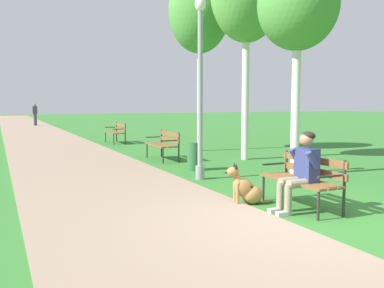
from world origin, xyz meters
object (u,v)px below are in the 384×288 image
(park_bench_near, at_px, (304,176))
(birch_tree_second, at_px, (298,6))
(park_bench_mid, at_px, (164,143))
(dog_shepherd, at_px, (246,189))
(park_bench_far, at_px, (116,131))
(person_seated_on_near_bench, at_px, (301,168))
(lamp_post_near, at_px, (200,86))
(pedestrian_distant, at_px, (35,114))
(birch_tree_fourth, at_px, (199,11))
(litter_bin, at_px, (194,156))

(park_bench_near, relative_size, birch_tree_second, 0.31)
(park_bench_mid, relative_size, dog_shepherd, 1.81)
(park_bench_near, distance_m, park_bench_far, 12.01)
(park_bench_near, distance_m, person_seated_on_near_bench, 0.32)
(lamp_post_near, distance_m, pedestrian_distant, 24.26)
(birch_tree_fourth, bearing_deg, park_bench_mid, -139.42)
(dog_shepherd, height_order, litter_bin, dog_shepherd)
(person_seated_on_near_bench, bearing_deg, lamp_post_near, 93.41)
(person_seated_on_near_bench, xyz_separation_m, pedestrian_distant, (-1.68, 27.36, 0.16))
(park_bench_near, height_order, pedestrian_distant, pedestrian_distant)
(park_bench_far, bearing_deg, birch_tree_second, -79.76)
(birch_tree_fourth, bearing_deg, litter_bin, -117.38)
(litter_bin, xyz_separation_m, pedestrian_distant, (-1.91, 22.99, 0.49))
(dog_shepherd, relative_size, pedestrian_distant, 0.50)
(birch_tree_fourth, relative_size, litter_bin, 8.92)
(birch_tree_second, distance_m, pedestrian_distant, 25.12)
(park_bench_far, relative_size, dog_shepherd, 1.81)
(park_bench_mid, relative_size, pedestrian_distant, 0.91)
(birch_tree_fourth, height_order, litter_bin, birch_tree_fourth)
(park_bench_far, distance_m, birch_tree_fourth, 6.17)
(person_seated_on_near_bench, distance_m, lamp_post_near, 3.46)
(park_bench_mid, xyz_separation_m, birch_tree_fourth, (1.97, 1.69, 4.28))
(lamp_post_near, height_order, litter_bin, lamp_post_near)
(park_bench_mid, bearing_deg, park_bench_far, 89.37)
(lamp_post_near, bearing_deg, birch_tree_second, -12.24)
(park_bench_mid, height_order, birch_tree_second, birch_tree_second)
(dog_shepherd, bearing_deg, person_seated_on_near_bench, -55.69)
(person_seated_on_near_bench, xyz_separation_m, birch_tree_second, (2.02, 2.70, 3.17))
(litter_bin, bearing_deg, park_bench_far, 89.50)
(birch_tree_second, height_order, pedestrian_distant, birch_tree_second)
(park_bench_far, relative_size, birch_tree_fourth, 0.24)
(dog_shepherd, height_order, birch_tree_fourth, birch_tree_fourth)
(person_seated_on_near_bench, bearing_deg, park_bench_mid, 87.90)
(birch_tree_second, relative_size, birch_tree_fourth, 0.79)
(park_bench_mid, bearing_deg, pedestrian_distant, 95.25)
(park_bench_near, relative_size, lamp_post_near, 0.38)
(dog_shepherd, bearing_deg, lamp_post_near, 82.36)
(birch_tree_fourth, relative_size, pedestrian_distant, 3.79)
(park_bench_near, bearing_deg, birch_tree_second, 54.35)
(park_bench_mid, distance_m, lamp_post_near, 3.68)
(person_seated_on_near_bench, distance_m, litter_bin, 4.39)
(park_bench_near, relative_size, park_bench_far, 1.00)
(park_bench_mid, distance_m, birch_tree_second, 5.36)
(person_seated_on_near_bench, height_order, litter_bin, person_seated_on_near_bench)
(park_bench_near, distance_m, birch_tree_fourth, 9.30)
(litter_bin, bearing_deg, birch_tree_second, -43.21)
(person_seated_on_near_bench, relative_size, pedestrian_distant, 0.76)
(park_bench_near, xyz_separation_m, litter_bin, (0.03, 4.20, -0.16))
(park_bench_far, relative_size, litter_bin, 2.14)
(pedestrian_distant, bearing_deg, park_bench_far, -82.56)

